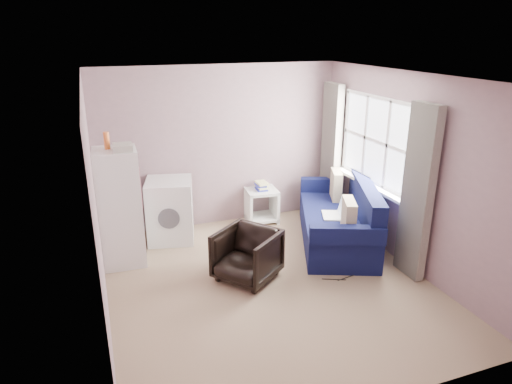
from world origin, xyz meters
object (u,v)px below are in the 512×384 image
sofa (341,220)px  fridge (120,207)px  armchair (247,253)px  washing_machine (170,209)px  side_table (261,203)px

sofa → fridge: bearing=-166.0°
armchair → washing_machine: (-0.69, 1.48, 0.13)m
armchair → fridge: (-1.41, 0.98, 0.44)m
washing_machine → fridge: bearing=-131.8°
sofa → armchair: bearing=-139.7°
fridge → washing_machine: size_ratio=1.93×
side_table → sofa: (0.82, -1.14, 0.03)m
armchair → washing_machine: washing_machine is taller
washing_machine → side_table: bearing=20.2°
fridge → sofa: (3.05, -0.44, -0.45)m
washing_machine → sofa: (2.33, -0.95, -0.14)m
armchair → fridge: bearing=-162.9°
armchair → fridge: 1.77m
fridge → side_table: bearing=19.3°
fridge → side_table: size_ratio=2.65×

